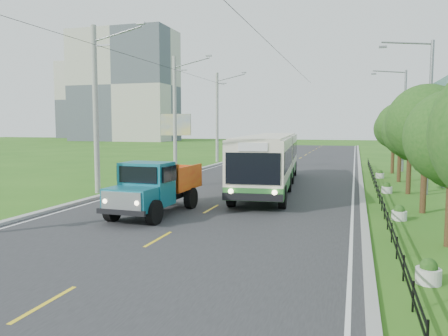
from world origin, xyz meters
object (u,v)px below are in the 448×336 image
at_px(pole_near, 96,109).
at_px(tree_third, 427,128).
at_px(pole_mid, 175,114).
at_px(planter_near, 399,214).
at_px(streetlight_mid, 427,112).
at_px(planter_mid, 387,188).
at_px(tree_fifth, 401,129).
at_px(planter_far, 380,175).
at_px(tree_back, 394,131).
at_px(planter_front, 428,273).
at_px(pole_far, 217,117).
at_px(tree_fourth, 411,134).
at_px(billboard_right, 440,108).
at_px(streetlight_far, 402,117).
at_px(dump_truck, 156,184).
at_px(bus, 270,157).
at_px(billboard_left, 176,128).

bearing_deg(pole_near, tree_third, -2.71).
xyz_separation_m(pole_mid, planter_near, (16.86, -15.00, -4.81)).
distance_m(streetlight_mid, planter_mid, 5.05).
relative_size(pole_mid, streetlight_mid, 1.10).
relative_size(tree_fifth, planter_far, 8.66).
bearing_deg(tree_back, pole_near, -136.59).
distance_m(pole_near, tree_fifth, 21.31).
height_order(planter_near, planter_mid, same).
bearing_deg(planter_front, pole_far, 115.72).
xyz_separation_m(tree_fourth, streetlight_mid, (0.79, -0.14, 1.32)).
distance_m(pole_mid, tree_back, 18.89).
height_order(pole_mid, billboard_right, pole_mid).
relative_size(streetlight_far, planter_far, 13.54).
bearing_deg(billboard_right, pole_far, 147.70).
bearing_deg(planter_mid, tree_fourth, 6.39).
bearing_deg(dump_truck, tree_fourth, 42.08).
bearing_deg(pole_far, pole_mid, -90.00).
bearing_deg(pole_mid, planter_mid, -22.54).
height_order(tree_fifth, planter_near, tree_fifth).
xyz_separation_m(pole_far, streetlight_far, (18.90, -5.00, -0.19)).
height_order(tree_third, billboard_right, billboard_right).
distance_m(pole_near, pole_far, 24.00).
bearing_deg(planter_near, billboard_right, 75.20).
relative_size(planter_near, dump_truck, 0.11).
distance_m(tree_fourth, billboard_right, 6.59).
height_order(pole_far, planter_mid, pole_far).
bearing_deg(streetlight_mid, bus, 178.82).
xyz_separation_m(pole_mid, pole_far, (0.00, 12.00, 0.00)).
height_order(pole_far, planter_front, pole_far).
bearing_deg(tree_fifth, planter_far, 124.05).
xyz_separation_m(tree_third, planter_front, (-1.26, -10.14, -3.70)).
xyz_separation_m(pole_far, tree_fifth, (18.12, -12.86, -1.24)).
distance_m(tree_third, planter_mid, 7.04).
relative_size(billboard_right, dump_truck, 1.22).
relative_size(pole_far, dump_truck, 1.67).
distance_m(streetlight_far, planter_near, 22.57).
distance_m(tree_back, planter_near, 20.46).
distance_m(billboard_left, bus, 14.75).
relative_size(pole_far, streetlight_far, 1.10).
relative_size(tree_fourth, dump_truck, 0.90).
relative_size(streetlight_mid, bus, 0.51).
relative_size(tree_fourth, planter_near, 8.06).
height_order(tree_back, planter_far, tree_back).
distance_m(pole_mid, planter_front, 28.92).
bearing_deg(planter_near, streetlight_mid, 75.68).
bearing_deg(billboard_left, planter_far, -6.31).
height_order(planter_mid, dump_truck, dump_truck).
xyz_separation_m(pole_mid, planter_mid, (16.86, -7.00, -4.81)).
xyz_separation_m(tree_fourth, tree_back, (0.00, 12.00, 0.07)).
height_order(billboard_left, bus, billboard_left).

